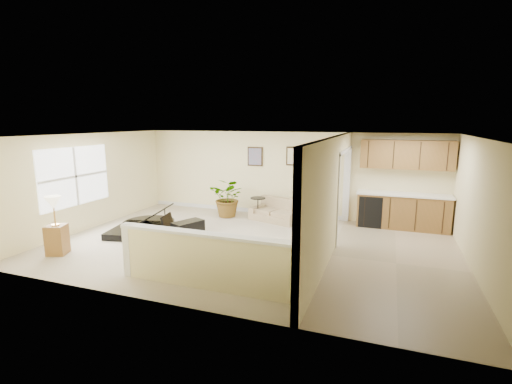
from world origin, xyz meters
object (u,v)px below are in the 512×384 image
(piano_bench, at_px, (188,231))
(loveseat, at_px, (277,210))
(small_plant, at_px, (323,215))
(lamp_stand, at_px, (56,230))
(palm_plant, at_px, (229,198))
(accent_table, at_px, (258,205))
(piano, at_px, (146,209))

(piano_bench, height_order, loveseat, loveseat)
(small_plant, relative_size, lamp_stand, 0.43)
(small_plant, bearing_deg, lamp_stand, -138.80)
(piano_bench, relative_size, palm_plant, 0.62)
(accent_table, distance_m, small_plant, 1.89)
(piano, relative_size, lamp_stand, 1.65)
(piano, bearing_deg, palm_plant, 46.67)
(piano, xyz_separation_m, lamp_stand, (-0.84, -1.98, -0.09))
(small_plant, xyz_separation_m, lamp_stand, (-4.94, -4.33, 0.30))
(loveseat, height_order, small_plant, loveseat)
(loveseat, bearing_deg, small_plant, 20.20)
(lamp_stand, bearing_deg, piano_bench, 38.33)
(piano, relative_size, small_plant, 3.81)
(accent_table, height_order, palm_plant, palm_plant)
(piano, distance_m, accent_table, 3.15)
(piano, bearing_deg, accent_table, 33.18)
(lamp_stand, bearing_deg, piano, 67.16)
(piano, bearing_deg, piano_bench, -22.30)
(piano, height_order, small_plant, piano)
(small_plant, bearing_deg, palm_plant, -176.19)
(small_plant, bearing_deg, loveseat, -176.90)
(piano, xyz_separation_m, accent_table, (2.23, 2.22, -0.22))
(accent_table, height_order, lamp_stand, lamp_stand)
(accent_table, bearing_deg, small_plant, 3.84)
(piano_bench, xyz_separation_m, palm_plant, (-0.02, 2.41, 0.33))
(piano, bearing_deg, lamp_stand, -124.51)
(accent_table, distance_m, lamp_stand, 5.20)
(piano, height_order, loveseat, piano)
(accent_table, relative_size, small_plant, 1.15)
(piano_bench, distance_m, loveseat, 2.90)
(small_plant, height_order, lamp_stand, lamp_stand)
(accent_table, height_order, small_plant, accent_table)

